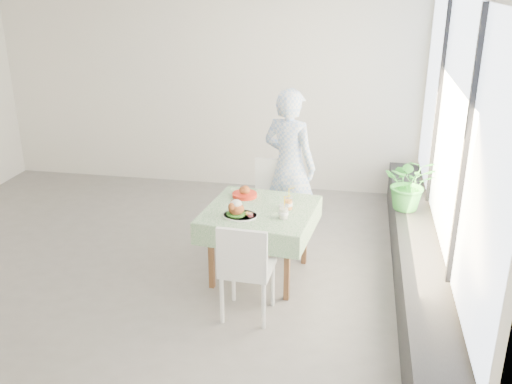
% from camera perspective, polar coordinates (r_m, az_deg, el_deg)
% --- Properties ---
extents(floor, '(6.00, 6.00, 0.00)m').
position_cam_1_polar(floor, '(6.36, -10.60, -6.67)').
color(floor, slate).
rests_on(floor, ground).
extents(wall_back, '(6.00, 0.02, 2.80)m').
position_cam_1_polar(wall_back, '(8.16, -5.04, 10.26)').
color(wall_back, white).
rests_on(wall_back, ground).
extents(wall_right, '(0.02, 5.00, 2.80)m').
position_cam_1_polar(wall_right, '(5.51, 18.99, 3.84)').
color(wall_right, white).
rests_on(wall_right, ground).
extents(window_pane, '(0.01, 4.80, 2.18)m').
position_cam_1_polar(window_pane, '(5.44, 18.99, 6.38)').
color(window_pane, '#D1E0F9').
rests_on(window_pane, ground).
extents(window_ledge, '(0.40, 4.80, 0.50)m').
position_cam_1_polar(window_ledge, '(5.90, 15.75, -6.72)').
color(window_ledge, black).
rests_on(window_ledge, ground).
extents(cafe_table, '(1.15, 1.15, 0.74)m').
position_cam_1_polar(cafe_table, '(5.76, 0.40, -4.25)').
color(cafe_table, brown).
rests_on(cafe_table, ground).
extents(chair_far, '(0.45, 0.45, 0.95)m').
position_cam_1_polar(chair_far, '(6.53, 1.57, -2.66)').
color(chair_far, white).
rests_on(chair_far, ground).
extents(chair_near, '(0.46, 0.46, 0.93)m').
position_cam_1_polar(chair_near, '(5.19, -0.86, -9.47)').
color(chair_near, white).
rests_on(chair_near, ground).
extents(diner, '(0.76, 0.64, 1.77)m').
position_cam_1_polar(diner, '(6.45, 3.34, 2.64)').
color(diner, '#93B6EC').
rests_on(diner, ground).
extents(main_dish, '(0.33, 0.33, 0.17)m').
position_cam_1_polar(main_dish, '(5.44, -1.80, -1.92)').
color(main_dish, white).
rests_on(main_dish, cafe_table).
extents(juice_cup_orange, '(0.10, 0.10, 0.27)m').
position_cam_1_polar(juice_cup_orange, '(5.61, 3.23, -1.15)').
color(juice_cup_orange, white).
rests_on(juice_cup_orange, cafe_table).
extents(juice_cup_lemonade, '(0.10, 0.10, 0.27)m').
position_cam_1_polar(juice_cup_lemonade, '(5.40, 2.77, -2.03)').
color(juice_cup_lemonade, white).
rests_on(juice_cup_lemonade, cafe_table).
extents(second_dish, '(0.26, 0.26, 0.12)m').
position_cam_1_polar(second_dish, '(5.93, -1.14, -0.15)').
color(second_dish, red).
rests_on(second_dish, cafe_table).
extents(potted_plant, '(0.55, 0.48, 0.61)m').
position_cam_1_polar(potted_plant, '(6.37, 15.12, 0.88)').
color(potted_plant, '#2B8331').
rests_on(potted_plant, window_ledge).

